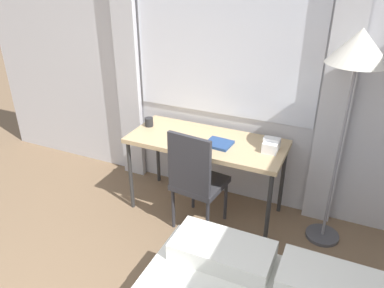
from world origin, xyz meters
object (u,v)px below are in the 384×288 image
desk_chair (196,178)px  mug (149,122)px  desk (206,145)px  book (219,144)px  standing_lamp (357,60)px  telephone (271,145)px

desk_chair → mug: (-0.63, 0.33, 0.26)m
desk_chair → desk: bearing=101.4°
desk_chair → mug: 0.76m
desk → mug: mug is taller
desk → book: (0.13, -0.05, 0.07)m
standing_lamp → telephone: standing_lamp is taller
desk_chair → mug: desk_chair is taller
standing_lamp → mug: bearing=-180.0°
desk → mug: bearing=175.6°
desk_chair → book: size_ratio=4.16×
desk_chair → book: desk_chair is taller
desk_chair → telephone: 0.68m
desk_chair → standing_lamp: bearing=24.1°
desk → telephone: telephone is taller
desk → telephone: 0.57m
book → desk: bearing=158.8°
desk → desk_chair: 0.33m
desk → mug: size_ratio=16.98×
desk → mug: 0.61m
telephone → book: (-0.42, -0.09, -0.04)m
book → mug: bearing=172.4°
standing_lamp → telephone: bearing=-179.1°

